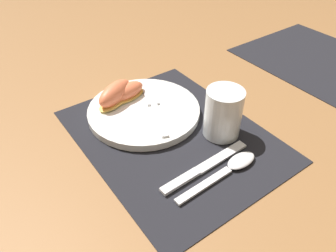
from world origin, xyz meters
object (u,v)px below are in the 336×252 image
citrus_wedge_0 (126,92)px  citrus_wedge_1 (115,94)px  knife (204,167)px  fork (154,107)px  plate (144,111)px  spoon (232,167)px  juice_glass (223,116)px

citrus_wedge_0 → citrus_wedge_1: 0.03m
knife → citrus_wedge_1: 0.27m
knife → citrus_wedge_0: 0.27m
knife → fork: fork is taller
plate → citrus_wedge_0: size_ratio=2.49×
spoon → citrus_wedge_0: (-0.30, -0.05, 0.03)m
spoon → citrus_wedge_1: bearing=-165.1°
spoon → citrus_wedge_1: citrus_wedge_1 is taller
juice_glass → knife: 0.12m
spoon → citrus_wedge_1: 0.31m
citrus_wedge_0 → plate: bearing=10.2°
juice_glass → citrus_wedge_0: size_ratio=1.03×
plate → juice_glass: (0.15, 0.10, 0.04)m
fork → spoon: bearing=5.2°
plate → knife: (0.21, -0.00, -0.01)m
plate → knife: 0.21m
juice_glass → citrus_wedge_1: bearing=-147.4°
fork → citrus_wedge_0: (-0.07, -0.03, 0.01)m
juice_glass → spoon: bearing=-31.8°
citrus_wedge_1 → citrus_wedge_0: bearing=90.3°
plate → fork: fork is taller
plate → citrus_wedge_0: bearing=-169.8°
plate → spoon: (0.24, 0.04, -0.00)m
juice_glass → spoon: size_ratio=0.55×
juice_glass → fork: size_ratio=0.58×
plate → citrus_wedge_0: (-0.06, -0.01, 0.02)m
knife → fork: (-0.20, 0.02, 0.02)m
plate → fork: bearing=58.9°
citrus_wedge_0 → juice_glass: bearing=26.9°
fork → citrus_wedge_0: citrus_wedge_0 is taller
juice_glass → citrus_wedge_1: 0.25m
citrus_wedge_0 → citrus_wedge_1: (0.00, -0.03, 0.00)m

